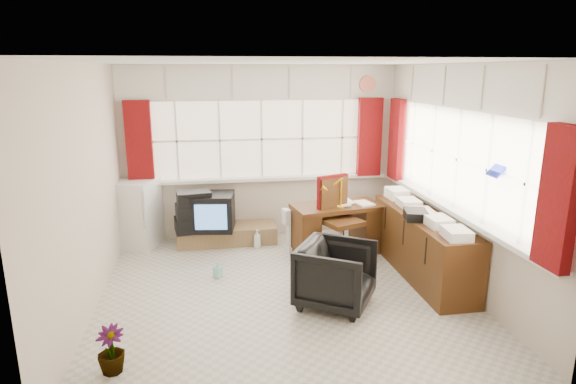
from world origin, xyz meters
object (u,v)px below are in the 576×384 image
Objects in this scene: tv_bench at (227,234)px; credenza at (422,244)px; office_chair at (336,275)px; desk at (336,226)px; crt_tv at (213,212)px; mini_fridge at (136,214)px; desk_lamp at (341,187)px; task_chair at (337,216)px; radiator at (301,233)px.

credenza is at bearing -33.71° from tv_bench.
credenza is (1.23, 0.58, 0.06)m from office_chair.
crt_tv is at bearing 162.29° from desk.
credenza is at bearing -24.39° from mini_fridge.
credenza reaches higher than crt_tv.
desk_lamp is 0.37m from task_chair.
desk is at bearing 95.33° from desk_lamp.
crt_tv is 1.08m from mini_fridge.
desk_lamp is at bearing 46.10° from task_chair.
crt_tv reaches higher than tv_bench.
task_chair is 0.79× the size of tv_bench.
mini_fridge is (-1.07, 0.20, -0.03)m from crt_tv.
office_chair is (-0.41, -1.33, -0.61)m from desk_lamp.
tv_bench is at bearing 146.29° from credenza.
credenza is at bearing -46.67° from desk.
task_chair reaches higher than office_chair.
desk_lamp is 0.42× the size of mini_fridge.
desk_lamp is 0.20× the size of credenza.
desk is 0.62× the size of credenza.
task_chair is 1.74m from crt_tv.
mini_fridge reaches higher than crt_tv.
radiator is at bearing 139.23° from task_chair.
tv_bench is (-1.45, 0.64, -0.25)m from desk.
task_chair is 1.69m from tv_bench.
desk is 1.12× the size of task_chair.
crt_tv is (-2.46, 1.40, 0.11)m from credenza.
radiator is at bearing 149.17° from desk_lamp.
desk_lamp reaches higher than credenza.
desk is 1.72m from crt_tv.
office_chair reaches higher than tv_bench.
task_chair is 0.55× the size of credenza.
mini_fridge is at bearing 165.61° from radiator.
radiator is at bearing 34.06° from office_chair.
office_chair is 0.79× the size of mini_fridge.
task_chair reaches higher than mini_fridge.
radiator is 2.32m from mini_fridge.
task_chair is 1.17× the size of mini_fridge.
tv_bench is 1.30m from mini_fridge.
radiator reaches higher than tv_bench.
desk_lamp is at bearing -17.51° from mini_fridge.
office_chair is 2.34m from crt_tv.
credenza is 3.17× the size of crt_tv.
credenza is (0.89, -0.68, -0.19)m from task_chair.
radiator is at bearing -26.56° from tv_bench.
desk is 0.30m from task_chair.
radiator is 1.26m from crt_tv.
radiator is (-0.40, 0.35, -0.34)m from task_chair.
desk_lamp is (0.01, -0.14, 0.58)m from desk.
task_chair is 1.80× the size of radiator.
task_chair is at bearing -104.38° from desk.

